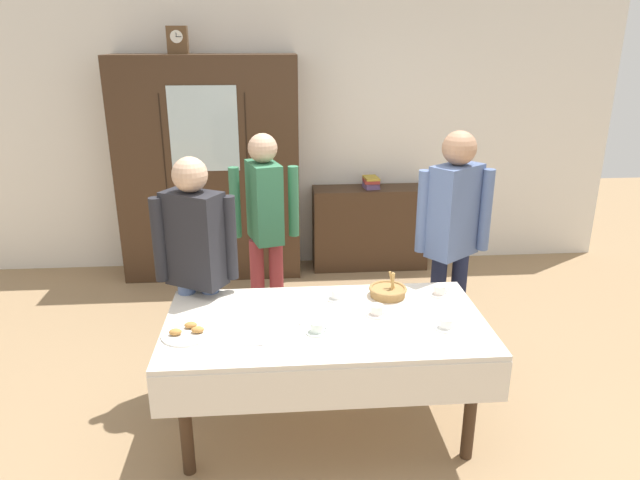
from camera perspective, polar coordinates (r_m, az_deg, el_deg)
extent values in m
plane|color=#997A56|center=(3.94, 0.24, -16.08)|extent=(12.00, 12.00, 0.00)
cube|color=silver|center=(5.92, -1.90, 10.37)|extent=(6.40, 0.10, 2.70)
cylinder|color=#3D2819|center=(3.33, -13.14, -16.73)|extent=(0.07, 0.07, 0.71)
cylinder|color=#3D2819|center=(3.45, 14.63, -15.40)|extent=(0.07, 0.07, 0.71)
cylinder|color=#3D2819|center=(3.89, -11.76, -10.87)|extent=(0.07, 0.07, 0.71)
cylinder|color=#3D2819|center=(3.99, 11.55, -9.97)|extent=(0.07, 0.07, 0.71)
cube|color=silver|center=(3.39, 0.54, -8.10)|extent=(1.85, 0.95, 0.03)
cube|color=silver|center=(3.05, 1.34, -14.51)|extent=(1.85, 0.01, 0.24)
cube|color=#3D2819|center=(5.71, -10.84, 6.79)|extent=(1.71, 0.45, 2.13)
cube|color=silver|center=(5.41, -11.37, 10.65)|extent=(0.62, 0.01, 0.77)
cube|color=black|center=(5.57, -14.86, 5.03)|extent=(0.01, 0.01, 1.70)
cube|color=black|center=(5.49, -7.08, 5.32)|extent=(0.01, 0.01, 1.70)
cube|color=brown|center=(5.61, -13.85, 18.58)|extent=(0.18, 0.10, 0.24)
cylinder|color=white|center=(5.55, -13.96, 18.86)|extent=(0.11, 0.01, 0.11)
cube|color=black|center=(5.55, -13.98, 19.02)|extent=(0.00, 0.00, 0.04)
cube|color=black|center=(5.55, -13.76, 18.88)|extent=(0.05, 0.00, 0.00)
cube|color=#3D2819|center=(5.98, 4.92, 1.21)|extent=(1.16, 0.35, 0.84)
cube|color=#664C7A|center=(5.86, 5.04, 5.22)|extent=(0.16, 0.19, 0.02)
cube|color=#664C7A|center=(5.85, 5.05, 5.50)|extent=(0.15, 0.18, 0.04)
cube|color=#99332D|center=(5.84, 5.06, 5.84)|extent=(0.15, 0.19, 0.03)
cube|color=#B29333|center=(5.83, 5.06, 6.11)|extent=(0.15, 0.22, 0.02)
cylinder|color=silver|center=(3.25, -0.27, -9.03)|extent=(0.13, 0.13, 0.01)
cylinder|color=silver|center=(3.23, -0.27, -8.54)|extent=(0.08, 0.08, 0.05)
torus|color=silver|center=(3.23, 0.41, -8.47)|extent=(0.04, 0.01, 0.04)
cylinder|color=#47230F|center=(3.22, -0.27, -8.20)|extent=(0.06, 0.06, 0.01)
cylinder|color=white|center=(3.77, 11.67, -5.23)|extent=(0.13, 0.13, 0.01)
cylinder|color=white|center=(3.75, 11.71, -4.80)|extent=(0.08, 0.08, 0.05)
torus|color=white|center=(3.76, 12.27, -4.73)|extent=(0.04, 0.01, 0.04)
cylinder|color=#47230F|center=(3.75, 11.73, -4.50)|extent=(0.06, 0.06, 0.01)
cylinder|color=white|center=(3.63, 1.65, -5.76)|extent=(0.13, 0.13, 0.01)
cylinder|color=white|center=(3.62, 1.65, -5.31)|extent=(0.08, 0.08, 0.05)
torus|color=white|center=(3.62, 2.25, -5.25)|extent=(0.04, 0.01, 0.04)
cylinder|color=white|center=(3.45, 5.61, -7.29)|extent=(0.13, 0.13, 0.01)
cylinder|color=white|center=(3.44, 5.63, -6.82)|extent=(0.08, 0.08, 0.05)
torus|color=white|center=(3.44, 6.26, -6.75)|extent=(0.04, 0.01, 0.04)
cylinder|color=white|center=(3.36, 12.27, -8.45)|extent=(0.13, 0.13, 0.01)
cylinder|color=white|center=(3.35, 12.31, -7.97)|extent=(0.08, 0.08, 0.05)
torus|color=white|center=(3.36, 12.94, -7.88)|extent=(0.04, 0.01, 0.04)
cylinder|color=#47230F|center=(3.34, 12.34, -7.64)|extent=(0.06, 0.06, 0.01)
cylinder|color=#9E7542|center=(3.69, 6.69, -5.14)|extent=(0.22, 0.22, 0.05)
torus|color=#9E7542|center=(3.68, 6.70, -4.78)|extent=(0.24, 0.24, 0.02)
cylinder|color=tan|center=(3.65, 7.18, -4.14)|extent=(0.03, 0.03, 0.12)
cylinder|color=tan|center=(3.66, 7.19, -4.05)|extent=(0.02, 0.03, 0.12)
cylinder|color=tan|center=(3.68, 7.09, -3.97)|extent=(0.05, 0.03, 0.12)
cylinder|color=white|center=(3.30, -12.97, -9.01)|extent=(0.28, 0.28, 0.01)
ellipsoid|color=#BC7F3D|center=(3.28, -11.96, -8.63)|extent=(0.07, 0.05, 0.04)
ellipsoid|color=#BC7F3D|center=(3.34, -12.62, -8.17)|extent=(0.07, 0.05, 0.04)
ellipsoid|color=#BC7F3D|center=(3.29, -14.05, -8.77)|extent=(0.07, 0.05, 0.04)
cube|color=silver|center=(3.34, -2.93, -8.24)|extent=(0.10, 0.01, 0.00)
ellipsoid|color=silver|center=(3.34, -1.98, -8.19)|extent=(0.03, 0.02, 0.01)
cube|color=silver|center=(3.49, 9.61, -7.23)|extent=(0.10, 0.01, 0.00)
ellipsoid|color=silver|center=(3.50, 10.49, -7.15)|extent=(0.03, 0.02, 0.01)
cube|color=silver|center=(3.14, -6.80, -10.23)|extent=(0.10, 0.01, 0.00)
ellipsoid|color=silver|center=(3.14, -5.78, -10.19)|extent=(0.03, 0.02, 0.01)
cylinder|color=#191E38|center=(4.30, 11.37, -6.69)|extent=(0.11, 0.11, 0.84)
cylinder|color=#191E38|center=(4.34, 13.29, -6.57)|extent=(0.11, 0.11, 0.84)
cube|color=slate|center=(4.05, 13.09, 2.81)|extent=(0.41, 0.38, 0.63)
sphere|color=tan|center=(3.95, 13.57, 8.80)|extent=(0.23, 0.23, 0.23)
cylinder|color=slate|center=(3.99, 10.07, 2.77)|extent=(0.08, 0.08, 0.57)
cylinder|color=slate|center=(4.12, 16.01, 2.84)|extent=(0.08, 0.08, 0.57)
cylinder|color=slate|center=(3.97, -12.60, -9.48)|extent=(0.11, 0.11, 0.80)
cylinder|color=slate|center=(3.95, -10.42, -9.47)|extent=(0.11, 0.11, 0.80)
cube|color=#232328|center=(3.68, -12.24, 0.11)|extent=(0.41, 0.35, 0.60)
sphere|color=tan|center=(3.56, -12.71, 6.30)|extent=(0.22, 0.22, 0.22)
cylinder|color=#232328|center=(3.71, -15.60, 0.02)|extent=(0.08, 0.08, 0.54)
cylinder|color=#232328|center=(3.65, -8.82, 0.20)|extent=(0.08, 0.08, 0.54)
cylinder|color=#933338|center=(4.64, -6.15, -4.67)|extent=(0.11, 0.11, 0.80)
cylinder|color=#933338|center=(4.63, -4.29, -4.62)|extent=(0.11, 0.11, 0.80)
cube|color=#33704C|center=(4.39, -5.50, 3.74)|extent=(0.29, 0.40, 0.60)
sphere|color=tan|center=(4.30, -5.67, 9.00)|extent=(0.22, 0.22, 0.22)
cylinder|color=#33704C|center=(4.40, -8.36, 3.66)|extent=(0.08, 0.08, 0.54)
cylinder|color=#33704C|center=(4.39, -2.62, 3.81)|extent=(0.08, 0.08, 0.54)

